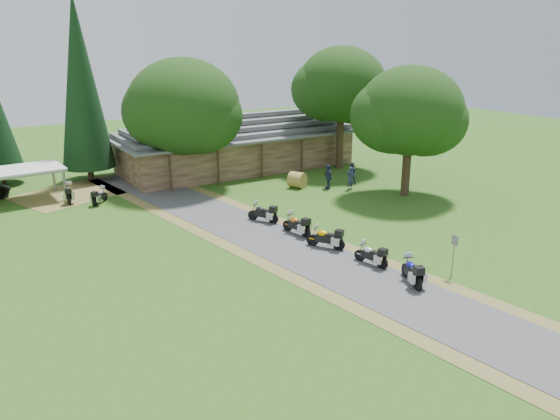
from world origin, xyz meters
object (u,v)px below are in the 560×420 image
carport (23,185)px  motorcycle_row_c (326,237)px  motorcycle_row_e (263,212)px  motorcycle_row_a (412,270)px  motorcycle_carport_a (69,193)px  motorcycle_row_d (297,224)px  motorcycle_row_b (371,254)px  lodge (236,141)px  motorcycle_carport_b (100,195)px  hay_bale (297,180)px

carport → motorcycle_row_c: 22.93m
motorcycle_row_c → motorcycle_row_e: bearing=-25.9°
motorcycle_row_a → motorcycle_carport_a: 25.29m
motorcycle_row_e → carport: bearing=12.2°
motorcycle_row_a → motorcycle_row_d: motorcycle_row_d is taller
motorcycle_carport_a → motorcycle_row_b: bearing=-137.4°
motorcycle_row_c → motorcycle_row_d: same height
lodge → motorcycle_row_b: (-4.40, -23.34, -1.83)m
lodge → carport: bearing=-176.0°
motorcycle_row_d → motorcycle_carport_b: bearing=22.0°
motorcycle_row_c → motorcycle_row_d: bearing=-29.4°
motorcycle_row_b → motorcycle_carport_a: size_ratio=0.92×
motorcycle_row_d → motorcycle_carport_a: (-10.01, 14.26, -0.01)m
motorcycle_row_a → motorcycle_row_e: motorcycle_row_a is taller
lodge → motorcycle_carport_a: 15.59m
motorcycle_row_b → hay_bale: hay_bale is taller
motorcycle_row_a → carport: bearing=51.5°
hay_bale → motorcycle_row_a: bearing=-106.0°
motorcycle_row_d → motorcycle_carport_a: size_ratio=1.01×
motorcycle_row_e → hay_bale: 8.70m
carport → motorcycle_row_c: (12.86, -18.97, -0.51)m
motorcycle_carport_a → motorcycle_carport_b: motorcycle_carport_a is taller
carport → motorcycle_carport_b: (4.42, -3.59, -0.59)m
motorcycle_carport_a → motorcycle_carport_b: 2.34m
motorcycle_row_a → motorcycle_row_e: bearing=29.8°
motorcycle_row_a → motorcycle_carport_a: (-10.93, 22.81, -0.00)m
carport → motorcycle_row_e: bearing=-50.9°
motorcycle_row_a → motorcycle_carport_a: size_ratio=1.00×
lodge → motorcycle_row_a: size_ratio=10.88×
motorcycle_row_b → motorcycle_row_a: bearing=171.0°
lodge → motorcycle_row_c: bearing=-103.9°
motorcycle_row_b → motorcycle_carport_b: (-9.03, 18.50, -0.02)m
lodge → carport: 17.95m
carport → motorcycle_row_a: (13.64, -24.81, -0.52)m
motorcycle_row_b → motorcycle_carport_b: size_ratio=1.04×
lodge → motorcycle_row_c: (-4.99, -20.22, -1.77)m
motorcycle_row_c → hay_bale: 12.98m
hay_bale → motorcycle_row_b: bearing=-109.5°
lodge → motorcycle_row_e: lodge is taller
motorcycle_row_a → motorcycle_carport_b: size_ratio=1.13×
motorcycle_row_a → motorcycle_row_b: size_ratio=1.09×
carport → hay_bale: 20.07m
motorcycle_row_d → motorcycle_row_b: bearing=176.1°
motorcycle_row_a → motorcycle_row_c: size_ratio=0.99×
motorcycle_row_b → motorcycle_row_e: bearing=-4.8°
motorcycle_carport_a → motorcycle_carport_b: bearing=-118.3°
motorcycle_row_b → motorcycle_carport_b: 20.59m
carport → motorcycle_carport_b: bearing=-42.7°
hay_bale → motorcycle_carport_a: bearing=161.4°
lodge → carport: size_ratio=3.90×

